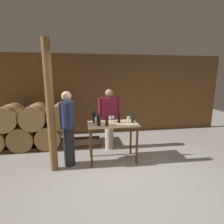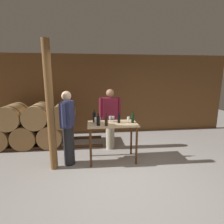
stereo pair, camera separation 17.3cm
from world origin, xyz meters
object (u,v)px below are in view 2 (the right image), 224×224
wine_glass_near_left (110,118)px  person_host (110,118)px  wine_bottle_center (106,121)px  wine_bottle_left (98,121)px  wine_glass_near_right (128,118)px  wine_bottle_far_left (94,117)px  wine_bottle_right (119,118)px  wine_glass_near_center (113,118)px  wine_bottle_far_right (133,118)px  person_visitor_with_scarf (68,127)px  wooden_post (50,108)px  ice_bucket (97,121)px

wine_glass_near_left → person_host: person_host is taller
wine_bottle_center → person_host: 0.91m
wine_bottle_left → wine_glass_near_left: bearing=41.8°
wine_bottle_left → wine_glass_near_right: 0.72m
wine_bottle_far_left → wine_glass_near_right: (0.79, -0.19, -0.01)m
wine_bottle_right → wine_bottle_center: bearing=-146.9°
wine_bottle_left → wine_glass_near_center: size_ratio=2.12×
wine_bottle_left → wine_bottle_far_right: wine_bottle_far_right is taller
person_host → person_visitor_with_scarf: size_ratio=0.98×
wooden_post → wine_bottle_far_right: wooden_post is taller
wooden_post → wine_bottle_far_left: (0.90, 0.41, -0.32)m
wine_bottle_left → person_host: person_host is taller
wine_glass_near_left → person_visitor_with_scarf: size_ratio=0.09×
ice_bucket → person_visitor_with_scarf: (-0.66, -0.10, -0.09)m
wine_bottle_center → wine_bottle_far_right: 0.66m
wooden_post → wine_glass_near_center: 1.46m
person_host → wine_bottle_left: bearing=-112.9°
wine_bottle_far_right → person_host: size_ratio=0.17×
person_host → wine_bottle_center: bearing=-101.5°
wine_bottle_right → person_host: (-0.13, 0.68, -0.15)m
wooden_post → wine_bottle_far_left: size_ratio=8.97×
wine_bottle_left → ice_bucket: (-0.01, 0.16, -0.04)m
person_host → ice_bucket: bearing=-118.3°
wine_bottle_center → person_host: size_ratio=0.16×
ice_bucket → wine_glass_near_left: bearing=19.6°
wine_bottle_center → wine_bottle_right: wine_bottle_right is taller
wine_bottle_left → wine_glass_near_center: bearing=39.1°
person_visitor_with_scarf → wine_bottle_far_left: bearing=23.7°
wine_bottle_far_left → ice_bucket: bearing=-65.3°
wooden_post → wine_bottle_far_right: bearing=7.8°
wine_bottle_far_right → wine_glass_near_right: size_ratio=1.90×
wine_bottle_left → ice_bucket: size_ratio=1.95×
wine_bottle_left → wine_bottle_right: 0.51m
wine_bottle_far_right → ice_bucket: 0.83m
wine_bottle_left → wine_glass_near_center: 0.48m
wine_bottle_far_right → wine_glass_near_center: 0.47m
ice_bucket → person_visitor_with_scarf: bearing=-171.0°
wooden_post → person_host: size_ratio=1.63×
wine_glass_near_right → person_host: bearing=116.3°
person_visitor_with_scarf → person_host: bearing=37.5°
wooden_post → wine_glass_near_right: 1.74m
wooden_post → ice_bucket: bearing=15.0°
wine_glass_near_center → person_host: bearing=92.0°
wine_glass_near_left → wine_glass_near_center: wine_glass_near_left is taller
wine_bottle_right → wine_bottle_far_right: size_ratio=0.95×
wine_glass_near_center → wine_bottle_center: bearing=-119.7°
wine_bottle_right → wine_glass_near_left: size_ratio=1.90×
wooden_post → wine_glass_near_center: (1.36, 0.41, -0.34)m
wooden_post → wine_glass_near_center: wooden_post is taller
wine_bottle_center → ice_bucket: size_ratio=1.89×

